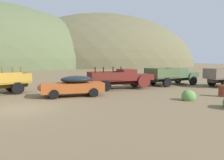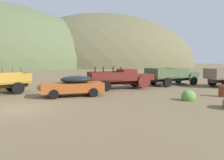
% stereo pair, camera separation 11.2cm
% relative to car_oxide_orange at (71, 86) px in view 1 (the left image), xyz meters
% --- Properties ---
extents(ground_plane, '(300.00, 300.00, 0.00)m').
position_rel_car_oxide_orange_xyz_m(ground_plane, '(-3.48, -3.28, -0.82)').
color(ground_plane, brown).
extents(hill_far_right, '(88.56, 70.97, 47.94)m').
position_rel_car_oxide_orange_xyz_m(hill_far_right, '(29.31, 80.35, -0.82)').
color(hill_far_right, brown).
rests_on(hill_far_right, ground).
extents(car_oxide_orange, '(4.93, 2.18, 1.57)m').
position_rel_car_oxide_orange_xyz_m(car_oxide_orange, '(0.00, 0.00, 0.00)').
color(car_oxide_orange, '#A34C1E').
rests_on(car_oxide_orange, ground).
extents(truck_oxblood, '(6.25, 2.53, 2.16)m').
position_rel_car_oxide_orange_xyz_m(truck_oxblood, '(5.59, 2.52, 0.20)').
color(truck_oxblood, black).
rests_on(truck_oxblood, ground).
extents(truck_weathered_green, '(6.46, 3.14, 1.91)m').
position_rel_car_oxide_orange_xyz_m(truck_weathered_green, '(12.26, 3.53, 0.20)').
color(truck_weathered_green, '#232B1B').
rests_on(truck_weathered_green, ground).
extents(oil_drum_by_truck, '(0.67, 0.67, 0.87)m').
position_rel_car_oxide_orange_xyz_m(oil_drum_by_truck, '(10.74, -4.14, -0.38)').
color(oil_drum_by_truck, brown).
rests_on(oil_drum_by_truck, ground).
extents(bush_front_left, '(1.00, 0.90, 0.94)m').
position_rel_car_oxide_orange_xyz_m(bush_front_left, '(7.25, -4.46, -0.56)').
color(bush_front_left, '#5B8E42').
rests_on(bush_front_left, ground).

